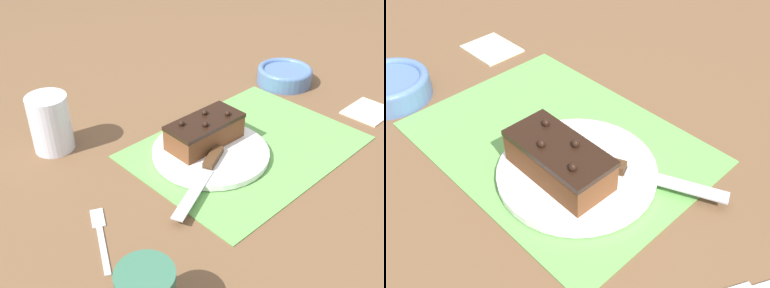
% 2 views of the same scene
% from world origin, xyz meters
% --- Properties ---
extents(ground_plane, '(3.00, 3.00, 0.00)m').
position_xyz_m(ground_plane, '(0.00, 0.00, 0.00)').
color(ground_plane, brown).
extents(placemat_woven, '(0.46, 0.34, 0.00)m').
position_xyz_m(placemat_woven, '(0.00, 0.00, 0.00)').
color(placemat_woven, '#609E4C').
rests_on(placemat_woven, ground_plane).
extents(cake_plate, '(0.24, 0.24, 0.01)m').
position_xyz_m(cake_plate, '(0.08, -0.03, 0.01)').
color(cake_plate, white).
rests_on(cake_plate, placemat_woven).
extents(chocolate_cake, '(0.16, 0.08, 0.06)m').
position_xyz_m(chocolate_cake, '(0.07, -0.06, 0.04)').
color(chocolate_cake, brown).
rests_on(chocolate_cake, cake_plate).
extents(serving_knife, '(0.21, 0.11, 0.01)m').
position_xyz_m(serving_knife, '(0.13, 0.02, 0.02)').
color(serving_knife, '#472D19').
rests_on(serving_knife, cake_plate).
extents(drinking_glass, '(0.08, 0.08, 0.12)m').
position_xyz_m(drinking_glass, '(0.29, -0.28, 0.06)').
color(drinking_glass, white).
rests_on(drinking_glass, ground_plane).
extents(small_bowl, '(0.14, 0.14, 0.05)m').
position_xyz_m(small_bowl, '(-0.31, -0.13, 0.02)').
color(small_bowl, '#4C6B9E').
rests_on(small_bowl, ground_plane).
extents(folded_napkin, '(0.11, 0.09, 0.01)m').
position_xyz_m(folded_napkin, '(-0.32, 0.10, 0.00)').
color(folded_napkin, beige).
rests_on(folded_napkin, ground_plane).
extents(dessert_fork, '(0.08, 0.14, 0.01)m').
position_xyz_m(dessert_fork, '(0.37, 0.00, 0.00)').
color(dessert_fork, '#B7BABF').
rests_on(dessert_fork, ground_plane).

